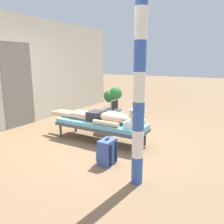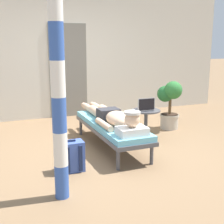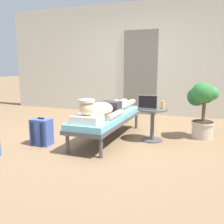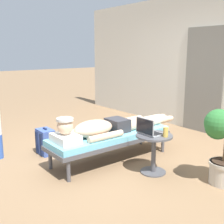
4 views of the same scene
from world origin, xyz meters
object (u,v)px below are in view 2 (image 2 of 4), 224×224
at_px(person_reclining, 113,117).
at_px(laptop, 145,107).
at_px(side_table, 146,119).
at_px(porch_post, 58,79).
at_px(backpack, 72,156).
at_px(drink_glass, 153,105).
at_px(lounge_chair, 111,127).
at_px(potted_plant, 170,100).

relative_size(person_reclining, laptop, 7.00).
relative_size(side_table, porch_post, 0.20).
height_order(laptop, backpack, laptop).
relative_size(person_reclining, side_table, 4.15).
bearing_deg(drink_glass, porch_post, -142.33).
bearing_deg(drink_glass, side_table, -162.63).
distance_m(lounge_chair, laptop, 0.70).
relative_size(person_reclining, backpack, 5.12).
bearing_deg(drink_glass, laptop, -154.94).
bearing_deg(laptop, person_reclining, -163.49).
bearing_deg(drink_glass, lounge_chair, -166.06).
relative_size(side_table, potted_plant, 0.55).
bearing_deg(side_table, person_reclining, -161.03).
relative_size(laptop, backpack, 0.73).
bearing_deg(lounge_chair, person_reclining, -90.00).
distance_m(lounge_chair, porch_post, 1.95).
xyz_separation_m(person_reclining, drink_glass, (0.86, 0.29, 0.07)).
distance_m(person_reclining, backpack, 1.05).
relative_size(laptop, potted_plant, 0.33).
height_order(person_reclining, potted_plant, potted_plant).
relative_size(drink_glass, backpack, 0.30).
bearing_deg(person_reclining, laptop, 16.51).
bearing_deg(potted_plant, side_table, -150.54).
bearing_deg(porch_post, laptop, 38.96).
bearing_deg(porch_post, drink_glass, 37.67).
bearing_deg(potted_plant, drink_glass, -147.79).
xyz_separation_m(potted_plant, porch_post, (-2.54, -1.88, 0.73)).
height_order(lounge_chair, porch_post, porch_post).
height_order(lounge_chair, backpack, backpack).
relative_size(lounge_chair, laptop, 6.18).
relative_size(lounge_chair, side_table, 3.66).
bearing_deg(porch_post, side_table, 39.02).
bearing_deg(laptop, side_table, 40.52).
height_order(side_table, drink_glass, drink_glass).
xyz_separation_m(laptop, backpack, (-1.46, -0.77, -0.39)).
relative_size(side_table, laptop, 1.69).
bearing_deg(lounge_chair, drink_glass, 13.94).
xyz_separation_m(laptop, porch_post, (-1.75, -1.42, 0.71)).
distance_m(backpack, potted_plant, 2.59).
xyz_separation_m(person_reclining, laptop, (0.65, 0.19, 0.06)).
xyz_separation_m(lounge_chair, drink_glass, (0.86, 0.21, 0.24)).
height_order(drink_glass, potted_plant, potted_plant).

